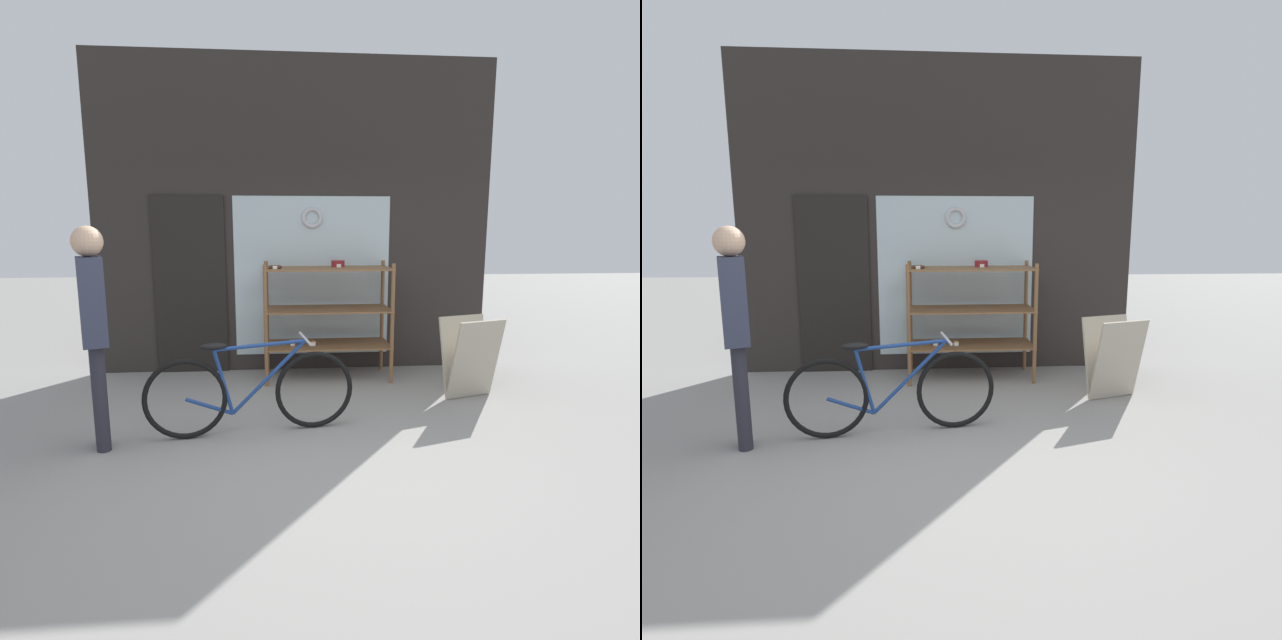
% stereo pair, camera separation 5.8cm
% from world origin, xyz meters
% --- Properties ---
extents(ground_plane, '(30.00, 30.00, 0.00)m').
position_xyz_m(ground_plane, '(0.00, 0.00, 0.00)').
color(ground_plane, gray).
extents(storefront_facade, '(4.70, 0.13, 3.67)m').
position_xyz_m(storefront_facade, '(-0.04, 2.65, 1.78)').
color(storefront_facade, '#2D2826').
rests_on(storefront_facade, ground_plane).
extents(display_case, '(1.44, 0.60, 1.36)m').
position_xyz_m(display_case, '(0.34, 2.21, 0.82)').
color(display_case, brown).
rests_on(display_case, ground_plane).
extents(bicycle, '(1.76, 0.46, 0.82)m').
position_xyz_m(bicycle, '(-0.46, 0.65, 0.37)').
color(bicycle, black).
rests_on(bicycle, ground_plane).
extents(sandwich_board, '(0.63, 0.52, 0.83)m').
position_xyz_m(sandwich_board, '(1.74, 1.41, 0.42)').
color(sandwich_board, '#B2A893').
rests_on(sandwich_board, ground_plane).
extents(pedestrian, '(0.28, 0.36, 1.75)m').
position_xyz_m(pedestrian, '(-1.62, 0.46, 1.04)').
color(pedestrian, '#282833').
rests_on(pedestrian, ground_plane).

